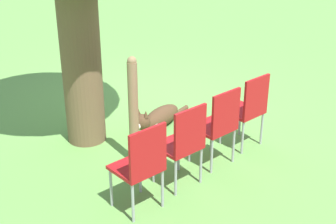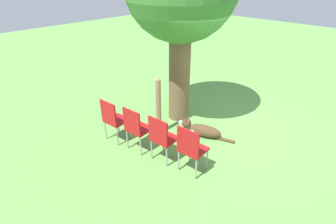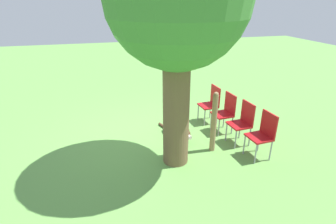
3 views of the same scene
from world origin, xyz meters
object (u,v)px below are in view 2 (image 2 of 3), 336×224
fence_post (159,107)px  red_chair_2 (136,127)px  red_chair_1 (162,136)px  dog (201,130)px  red_chair_0 (191,147)px  red_chair_3 (113,118)px

fence_post → red_chair_2: fence_post is taller
red_chair_1 → red_chair_2: bearing=95.4°
dog → red_chair_1: size_ratio=1.29×
red_chair_0 → red_chair_2: size_ratio=1.00×
red_chair_1 → red_chair_3: size_ratio=1.00×
fence_post → red_chair_2: bearing=-170.0°
fence_post → red_chair_0: 1.46m
red_chair_3 → red_chair_0: bearing=-84.6°
red_chair_0 → red_chair_3: (-0.34, 1.83, 0.00)m
dog → red_chair_0: (-1.11, -0.59, 0.41)m
dog → red_chair_2: red_chair_2 is taller
dog → red_chair_1: bearing=70.0°
red_chair_2 → red_chair_3: size_ratio=1.00×
red_chair_1 → red_chair_3: (-0.22, 1.22, 0.00)m
red_chair_1 → red_chair_3: bearing=95.4°
fence_post → red_chair_1: fence_post is taller
dog → red_chair_0: 1.32m
red_chair_3 → dog: bearing=-45.5°
red_chair_0 → red_chair_2: (-0.22, 1.22, 0.00)m
fence_post → red_chair_3: bearing=151.2°
fence_post → red_chair_0: (-0.53, -1.35, -0.12)m
red_chair_0 → red_chair_3: size_ratio=1.00×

